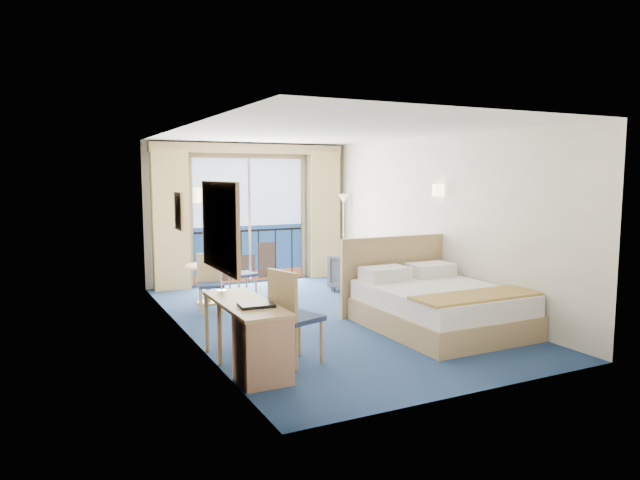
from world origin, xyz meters
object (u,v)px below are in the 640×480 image
(nightstand, at_px, (410,284))
(desk_chair, at_px, (291,311))
(bed, at_px, (436,305))
(floor_lamp, at_px, (343,215))
(desk, at_px, (259,341))
(table_chair_b, at_px, (210,279))
(table_chair_a, at_px, (238,270))
(armchair, at_px, (353,271))
(round_table, at_px, (208,274))

(nightstand, distance_m, desk_chair, 3.61)
(bed, height_order, floor_lamp, floor_lamp)
(desk, bearing_deg, desk_chair, 28.38)
(bed, bearing_deg, desk_chair, -167.96)
(floor_lamp, height_order, desk_chair, floor_lamp)
(table_chair_b, bearing_deg, bed, -31.94)
(nightstand, xyz_separation_m, floor_lamp, (0.08, 2.45, 0.99))
(desk_chair, distance_m, table_chair_a, 3.36)
(desk, distance_m, table_chair_a, 3.71)
(desk, bearing_deg, nightstand, 32.91)
(desk, bearing_deg, table_chair_b, 83.62)
(desk_chair, bearing_deg, table_chair_a, -25.44)
(floor_lamp, bearing_deg, table_chair_b, -153.26)
(nightstand, xyz_separation_m, desk_chair, (-3.00, -1.99, 0.30))
(table_chair_b, bearing_deg, desk_chair, -76.63)
(armchair, relative_size, table_chair_a, 0.81)
(table_chair_a, distance_m, table_chair_b, 0.80)
(bed, height_order, nightstand, bed)
(round_table, bearing_deg, nightstand, -24.94)
(armchair, distance_m, table_chair_a, 2.16)
(table_chair_a, bearing_deg, floor_lamp, -77.22)
(bed, distance_m, desk_chair, 2.45)
(bed, height_order, table_chair_b, bed)
(bed, xyz_separation_m, round_table, (-2.39, 2.88, 0.16))
(desk_chair, relative_size, table_chair_b, 1.21)
(bed, relative_size, table_chair_b, 2.49)
(bed, relative_size, nightstand, 3.64)
(bed, xyz_separation_m, armchair, (0.26, 2.76, 0.01))
(floor_lamp, height_order, desk, floor_lamp)
(desk_chair, bearing_deg, bed, -95.05)
(table_chair_b, bearing_deg, round_table, 88.71)
(bed, xyz_separation_m, floor_lamp, (0.70, 3.93, 0.96))
(desk, xyz_separation_m, table_chair_a, (0.96, 3.58, 0.12))
(bed, distance_m, desk, 2.96)
(floor_lamp, xyz_separation_m, desk_chair, (-3.08, -4.44, -0.69))
(round_table, bearing_deg, bed, -50.33)
(nightstand, xyz_separation_m, table_chair_b, (-3.13, 0.83, 0.20))
(desk, bearing_deg, bed, 14.98)
(armchair, bearing_deg, floor_lamp, -147.20)
(nightstand, bearing_deg, table_chair_a, 151.99)
(desk_chair, bearing_deg, table_chair_b, -14.47)
(desk_chair, height_order, round_table, desk_chair)
(nightstand, distance_m, armchair, 1.33)
(nightstand, height_order, desk, desk)
(desk_chair, relative_size, table_chair_a, 1.16)
(table_chair_a, bearing_deg, bed, -156.59)
(nightstand, distance_m, table_chair_a, 2.85)
(desk_chair, bearing_deg, armchair, -56.05)
(desk_chair, bearing_deg, nightstand, -73.51)
(bed, bearing_deg, table_chair_b, 137.31)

